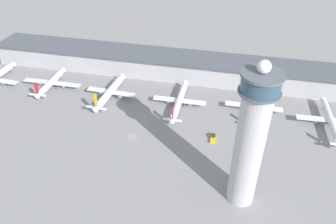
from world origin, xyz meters
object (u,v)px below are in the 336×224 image
at_px(control_tower, 250,140).
at_px(airplane_gate_bravo, 51,82).
at_px(airplane_gate_echo, 254,106).
at_px(airplane_gate_foxtrot, 331,120).
at_px(service_truck_fuel, 213,138).
at_px(airplane_gate_charlie, 110,92).
at_px(airplane_gate_delta, 179,101).

bearing_deg(control_tower, airplane_gate_bravo, 152.65).
bearing_deg(airplane_gate_echo, airplane_gate_foxtrot, -7.59).
height_order(airplane_gate_echo, airplane_gate_foxtrot, airplane_gate_foxtrot).
relative_size(airplane_gate_echo, service_truck_fuel, 4.61).
bearing_deg(service_truck_fuel, airplane_gate_charlie, 158.91).
bearing_deg(airplane_gate_bravo, control_tower, -27.35).
bearing_deg(airplane_gate_bravo, airplane_gate_delta, -1.56).
relative_size(airplane_gate_charlie, airplane_gate_delta, 0.95).
relative_size(airplane_gate_foxtrot, service_truck_fuel, 5.79).
bearing_deg(airplane_gate_echo, airplane_gate_charlie, -177.18).
xyz_separation_m(airplane_gate_echo, service_truck_fuel, (-20.20, -30.09, -2.81)).
distance_m(airplane_gate_charlie, service_truck_fuel, 71.80).
height_order(airplane_gate_foxtrot, service_truck_fuel, airplane_gate_foxtrot).
xyz_separation_m(airplane_gate_charlie, airplane_gate_echo, (87.11, 4.28, -0.73)).
bearing_deg(airplane_gate_delta, airplane_gate_bravo, 178.44).
bearing_deg(airplane_gate_bravo, service_truck_fuel, -14.52).
xyz_separation_m(airplane_gate_delta, airplane_gate_foxtrot, (84.62, -1.12, 0.05)).
height_order(control_tower, airplane_gate_charlie, control_tower).
height_order(airplane_gate_delta, airplane_gate_echo, airplane_gate_delta).
relative_size(control_tower, airplane_gate_delta, 1.55).
xyz_separation_m(control_tower, service_truck_fuel, (-15.45, 35.97, -31.25)).
xyz_separation_m(airplane_gate_bravo, airplane_gate_delta, (85.04, -2.32, -0.14)).
distance_m(airplane_gate_foxtrot, service_truck_fuel, 66.19).
height_order(airplane_gate_charlie, airplane_gate_foxtrot, airplane_gate_charlie).
bearing_deg(airplane_gate_foxtrot, airplane_gate_charlie, 179.46).
relative_size(airplane_gate_echo, airplane_gate_foxtrot, 0.80).
distance_m(airplane_gate_delta, airplane_gate_echo, 43.69).
bearing_deg(airplane_gate_foxtrot, airplane_gate_echo, 172.41).
relative_size(airplane_gate_charlie, service_truck_fuel, 5.38).
bearing_deg(control_tower, airplane_gate_foxtrot, 52.84).
height_order(control_tower, airplane_gate_echo, control_tower).
height_order(airplane_gate_delta, service_truck_fuel, airplane_gate_delta).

